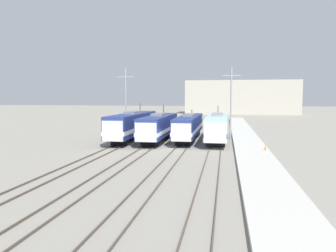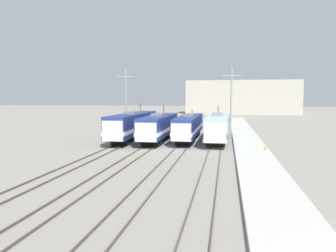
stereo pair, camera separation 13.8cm
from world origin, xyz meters
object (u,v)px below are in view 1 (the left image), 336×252
object	(u,v)px
locomotive_far_left	(132,125)
catenary_tower_left	(126,101)
locomotive_center_right	(189,127)
locomotive_center_left	(158,127)
catenary_tower_right	(231,101)
traffic_cone	(265,147)
locomotive_far_right	(217,127)

from	to	relation	value
locomotive_far_left	catenary_tower_left	world-z (taller)	catenary_tower_left
locomotive_center_right	catenary_tower_left	size ratio (longest dim) A/B	1.67
locomotive_far_left	locomotive_center_left	world-z (taller)	locomotive_far_left
locomotive_center_left	catenary_tower_right	size ratio (longest dim) A/B	1.50
locomotive_center_right	traffic_cone	distance (m)	14.28
catenary_tower_right	locomotive_far_left	bearing A→B (deg)	-167.48
locomotive_far_left	locomotive_center_right	xyz separation A→B (m)	(8.56, 1.11, -0.18)
locomotive_far_right	catenary_tower_left	distance (m)	15.52
locomotive_center_left	locomotive_far_right	bearing A→B (deg)	13.80
traffic_cone	locomotive_center_left	bearing A→B (deg)	151.61
locomotive_far_right	catenary_tower_right	distance (m)	4.87
locomotive_far_left	locomotive_center_left	xyz separation A→B (m)	(4.28, -1.01, -0.11)
locomotive_center_left	catenary_tower_left	bearing A→B (deg)	145.67
locomotive_center_left	locomotive_center_right	bearing A→B (deg)	26.31
locomotive_center_left	catenary_tower_left	size ratio (longest dim) A/B	1.50
catenary_tower_left	catenary_tower_right	size ratio (longest dim) A/B	1.00
locomotive_far_right	catenary_tower_left	size ratio (longest dim) A/B	1.78
locomotive_center_left	locomotive_far_right	world-z (taller)	locomotive_center_left
locomotive_far_left	catenary_tower_right	size ratio (longest dim) A/B	1.71
locomotive_center_right	traffic_cone	world-z (taller)	locomotive_center_right
locomotive_far_left	locomotive_far_right	distance (m)	12.89
locomotive_far_right	catenary_tower_right	size ratio (longest dim) A/B	1.78
locomotive_far_left	traffic_cone	world-z (taller)	locomotive_far_left
catenary_tower_left	traffic_cone	world-z (taller)	catenary_tower_left
locomotive_center_right	locomotive_far_left	bearing A→B (deg)	-172.62
locomotive_center_left	traffic_cone	size ratio (longest dim) A/B	27.35
catenary_tower_left	traffic_cone	distance (m)	24.61
catenary_tower_left	locomotive_center_left	bearing A→B (deg)	-34.33
locomotive_far_left	catenary_tower_left	size ratio (longest dim) A/B	1.71
locomotive_far_right	traffic_cone	xyz separation A→B (m)	(5.88, -9.91, -1.45)
locomotive_center_right	catenary_tower_left	xyz separation A→B (m)	(-10.59, 2.19, 3.88)
locomotive_center_left	locomotive_center_right	world-z (taller)	locomotive_center_left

